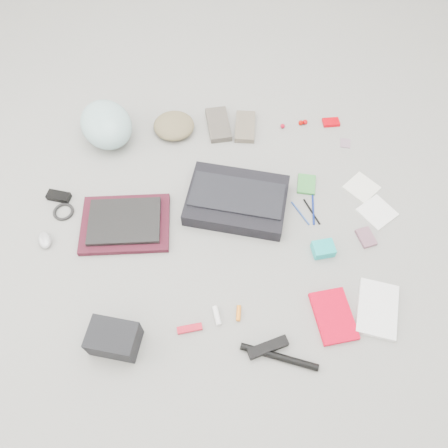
{
  "coord_description": "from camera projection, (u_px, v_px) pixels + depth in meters",
  "views": [
    {
      "loc": [
        -0.12,
        -0.95,
        1.68
      ],
      "look_at": [
        0.0,
        0.0,
        0.05
      ],
      "focal_mm": 35.0,
      "sensor_mm": 36.0,
      "label": 1
    }
  ],
  "objects": [
    {
      "name": "napkin_bottom",
      "position": [
        377.0,
        212.0,
        1.97
      ],
      "size": [
        0.19,
        0.19,
        0.01
      ],
      "primitive_type": "cube",
      "rotation": [
        0.0,
        0.0,
        0.52
      ],
      "color": "white",
      "rests_on": "ground_plane"
    },
    {
      "name": "u_lock",
      "position": [
        268.0,
        347.0,
        1.65
      ],
      "size": [
        0.16,
        0.08,
        0.03
      ],
      "primitive_type": "cube",
      "rotation": [
        0.0,
        0.0,
        0.23
      ],
      "color": "black",
      "rests_on": "ground_plane"
    },
    {
      "name": "camera_bag",
      "position": [
        114.0,
        339.0,
        1.63
      ],
      "size": [
        0.21,
        0.18,
        0.12
      ],
      "primitive_type": "cube",
      "rotation": [
        0.0,
        0.0,
        -0.32
      ],
      "color": "black",
      "rests_on": "ground_plane"
    },
    {
      "name": "altoids_tin",
      "position": [
        331.0,
        122.0,
        2.25
      ],
      "size": [
        0.08,
        0.05,
        0.02
      ],
      "primitive_type": "cube",
      "rotation": [
        0.0,
        0.0,
        -0.02
      ],
      "color": "#CE000C",
      "rests_on": "ground_plane"
    },
    {
      "name": "power_brick",
      "position": [
        59.0,
        196.0,
        2.01
      ],
      "size": [
        0.11,
        0.08,
        0.03
      ],
      "primitive_type": "cube",
      "rotation": [
        0.0,
        0.0,
        -0.35
      ],
      "color": "black",
      "rests_on": "ground_plane"
    },
    {
      "name": "napkin_top",
      "position": [
        362.0,
        187.0,
        2.04
      ],
      "size": [
        0.18,
        0.18,
        0.01
      ],
      "primitive_type": "cube",
      "rotation": [
        0.0,
        0.0,
        0.63
      ],
      "color": "white",
      "rests_on": "ground_plane"
    },
    {
      "name": "lollipop_a",
      "position": [
        283.0,
        126.0,
        2.23
      ],
      "size": [
        0.03,
        0.03,
        0.02
      ],
      "primitive_type": "sphere",
      "rotation": [
        0.0,
        0.0,
        -0.28
      ],
      "color": "#AC0920",
      "rests_on": "ground_plane"
    },
    {
      "name": "pen_navy",
      "position": [
        313.0,
        210.0,
        1.98
      ],
      "size": [
        0.04,
        0.16,
        0.01
      ],
      "primitive_type": "cylinder",
      "rotation": [
        1.57,
        0.0,
        -0.19
      ],
      "color": "navy",
      "rests_on": "ground_plane"
    },
    {
      "name": "pen_blue",
      "position": [
        300.0,
        213.0,
        1.97
      ],
      "size": [
        0.06,
        0.13,
        0.01
      ],
      "primitive_type": "cylinder",
      "rotation": [
        1.57,
        0.0,
        0.39
      ],
      "color": "#244495",
      "rests_on": "ground_plane"
    },
    {
      "name": "bike_pump",
      "position": [
        279.0,
        357.0,
        1.64
      ],
      "size": [
        0.29,
        0.14,
        0.03
      ],
      "primitive_type": "cylinder",
      "rotation": [
        0.0,
        1.57,
        -0.4
      ],
      "color": "black",
      "rests_on": "ground_plane"
    },
    {
      "name": "laptop_sleeve",
      "position": [
        126.0,
        224.0,
        1.93
      ],
      "size": [
        0.41,
        0.32,
        0.03
      ],
      "primitive_type": "cube",
      "rotation": [
        0.0,
        0.0,
        -0.08
      ],
      "color": "#45121F",
      "rests_on": "ground_plane"
    },
    {
      "name": "bag_flap",
      "position": [
        237.0,
        195.0,
        1.93
      ],
      "size": [
        0.45,
        0.31,
        0.01
      ],
      "primitive_type": "cube",
      "rotation": [
        0.0,
        0.0,
        -0.32
      ],
      "color": "black",
      "rests_on": "messenger_bag"
    },
    {
      "name": "mitten_right",
      "position": [
        245.0,
        127.0,
        2.22
      ],
      "size": [
        0.13,
        0.21,
        0.03
      ],
      "primitive_type": "cube",
      "rotation": [
        0.0,
        0.0,
        -0.2
      ],
      "color": "#6E6453",
      "rests_on": "ground_plane"
    },
    {
      "name": "beanie",
      "position": [
        174.0,
        126.0,
        2.2
      ],
      "size": [
        0.24,
        0.24,
        0.07
      ],
      "primitive_type": "ellipsoid",
      "rotation": [
        0.0,
        0.0,
        -0.22
      ],
      "color": "olive",
      "rests_on": "ground_plane"
    },
    {
      "name": "accordion_wallet",
      "position": [
        323.0,
        249.0,
        1.86
      ],
      "size": [
        0.09,
        0.08,
        0.04
      ],
      "primitive_type": "cube",
      "rotation": [
        0.0,
        0.0,
        0.06
      ],
      "color": "#14BCBA",
      "rests_on": "ground_plane"
    },
    {
      "name": "multitool",
      "position": [
        190.0,
        329.0,
        1.7
      ],
      "size": [
        0.1,
        0.03,
        0.02
      ],
      "primitive_type": "cube",
      "rotation": [
        0.0,
        0.0,
        0.07
      ],
      "color": "red",
      "rests_on": "ground_plane"
    },
    {
      "name": "toiletry_tube_white",
      "position": [
        217.0,
        316.0,
        1.72
      ],
      "size": [
        0.03,
        0.08,
        0.02
      ],
      "primitive_type": "cylinder",
      "rotation": [
        1.57,
        0.0,
        0.11
      ],
      "color": "white",
      "rests_on": "ground_plane"
    },
    {
      "name": "stamp_sheet",
      "position": [
        345.0,
        143.0,
        2.18
      ],
      "size": [
        0.06,
        0.07,
        0.0
      ],
      "primitive_type": "cube",
      "rotation": [
        0.0,
        0.0,
        -0.3
      ],
      "color": "gray",
      "rests_on": "ground_plane"
    },
    {
      "name": "card_deck",
      "position": [
        366.0,
        237.0,
        1.9
      ],
      "size": [
        0.08,
        0.1,
        0.02
      ],
      "primitive_type": "cube",
      "rotation": [
        0.0,
        0.0,
        0.18
      ],
      "color": "#865669",
      "rests_on": "ground_plane"
    },
    {
      "name": "lollipop_c",
      "position": [
        305.0,
        122.0,
        2.24
      ],
      "size": [
        0.03,
        0.03,
        0.03
      ],
      "primitive_type": "sphere",
      "rotation": [
        0.0,
        0.0,
        0.22
      ],
      "color": "#AF0409",
      "rests_on": "ground_plane"
    },
    {
      "name": "mitten_left",
      "position": [
        218.0,
        125.0,
        2.23
      ],
      "size": [
        0.11,
        0.22,
        0.03
      ],
      "primitive_type": "cube",
      "rotation": [
        0.0,
        0.0,
        0.03
      ],
      "color": "#575148",
      "rests_on": "ground_plane"
    },
    {
      "name": "notepad",
      "position": [
        306.0,
        184.0,
        2.05
      ],
      "size": [
        0.11,
        0.13,
        0.01
      ],
      "primitive_type": "cube",
      "rotation": [
        0.0,
        0.0,
        -0.28
      ],
      "color": "#378B3C",
      "rests_on": "ground_plane"
    },
    {
      "name": "messenger_bag",
      "position": [
        237.0,
        200.0,
        1.97
      ],
      "size": [
        0.52,
        0.43,
        0.07
      ],
      "primitive_type": "cube",
      "rotation": [
        0.0,
        0.0,
        -0.32
      ],
      "color": "black",
      "rests_on": "ground_plane"
    },
    {
      "name": "laptop",
      "position": [
        124.0,
        221.0,
        1.91
      ],
      "size": [
        0.33,
        0.25,
        0.02
      ],
      "primitive_type": "cube",
      "rotation": [
        0.0,
        0.0,
        -0.08
      ],
      "color": "black",
      "rests_on": "laptop_sleeve"
    },
    {
      "name": "bike_helmet",
      "position": [
        106.0,
        124.0,
        2.13
      ],
      "size": [
        0.34,
        0.37,
        0.18
      ],
      "primitive_type": "ellipsoid",
      "rotation": [
        0.0,
        0.0,
        0.38
      ],
      "color": "#9FCDCE",
      "rests_on": "ground_plane"
    },
    {
      "name": "lollipop_b",
      "position": [
        301.0,
        123.0,
        2.24
      ],
      "size": [
        0.03,
        0.03,
        0.02
      ],
      "primitive_type": "sphere",
      "rotation": [
        0.0,
        0.0,
        0.04
      ],
      "color": "#AC0700",
      "rests_on": "ground_plane"
    },
    {
      "name": "cable_coil",
      "position": [
        63.0,
        212.0,
        1.97
      ],
      "size": [
        0.11,
        0.11,
        0.01
      ],
      "primitive_type": "torus",
      "rotation": [
        0.0,
        0.0,
        0.24
      ],
      "color": "black",
      "rests_on": "ground_plane"
    },
    {
      "name": "pen_black",
      "position": [
        312.0,
        212.0,
        1.98
      ],
      "size": [
        0.05,
        0.14,
        0.01
      ],
      "primitive_type": "cylinder",
      "rotation": [
        1.57,
        0.0,
        0.29
      ],
      "color": "black",
      "rests_on": "ground_plane"
    },
    {
      "name": "mouse",
      "position": [
        45.0,
        240.0,
        1.89
      ],
      "size": [
        0.08,
        0.1,
        0.03
      ],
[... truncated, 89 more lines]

